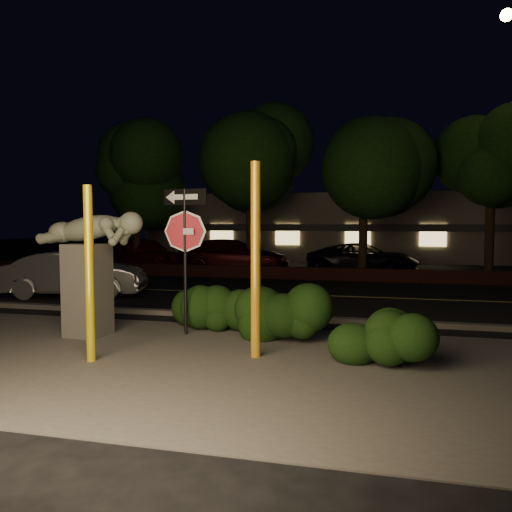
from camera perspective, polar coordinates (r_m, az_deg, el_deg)
The scene contains 23 objects.
ground at distance 18.97m, azimuth 4.24°, elevation -3.13°, with size 90.00×90.00×0.00m, color black.
patio at distance 8.50m, azimuth -8.40°, elevation -11.92°, with size 14.00×6.00×0.02m, color #4C4944.
road at distance 16.04m, azimuth 2.46°, elevation -4.40°, with size 80.00×8.00×0.01m, color black.
lane_marking at distance 16.04m, azimuth 2.46°, elevation -4.35°, with size 80.00×0.12×0.01m, color #BDBA4B.
curb at distance 12.10m, azimuth -1.37°, elevation -6.87°, with size 80.00×0.25×0.12m, color #4C4944.
brick_wall at distance 20.22m, azimuth 4.85°, elevation -1.99°, with size 40.00×0.35×0.50m, color #481D17.
parking_lot at distance 25.86m, azimuth 6.81°, elevation -1.25°, with size 40.00×12.00×0.01m, color black.
building at distance 33.70m, azimuth 8.48°, elevation 3.32°, with size 22.00×10.20×4.00m.
tree_far_a at distance 24.45m, azimuth -13.63°, elevation 10.90°, with size 4.60×4.60×7.43m.
tree_far_b at distance 22.79m, azimuth -0.69°, elevation 13.33°, with size 5.20×5.20×8.41m.
tree_far_c at distance 21.64m, azimuth 12.29°, elevation 12.70°, with size 4.80×4.80×7.84m.
tree_far_d at distance 22.52m, azimuth 25.41°, elevation 11.44°, with size 4.40×4.40×7.42m.
yellow_pole_left at distance 8.62m, azimuth -18.50°, elevation -2.03°, with size 0.15×0.15×2.92m, color yellow.
yellow_pole_right at distance 8.42m, azimuth -0.05°, elevation -0.57°, with size 0.17×0.17×3.33m, color gold.
signpost at distance 10.20m, azimuth -8.12°, elevation 2.76°, with size 1.00×0.25×2.99m.
sculpture at distance 10.57m, azimuth -18.55°, elevation -0.46°, with size 2.36×0.78×2.52m.
hedge_center at distance 10.77m, azimuth -5.17°, elevation -5.76°, with size 1.99×0.93×1.03m, color black.
hedge_right at distance 9.71m, azimuth 3.74°, elevation -6.13°, with size 1.93×1.03×1.26m, color black.
hedge_far_right at distance 8.39m, azimuth 13.88°, elevation -8.44°, with size 1.57×0.98×1.09m, color black.
silver_sedan at distance 16.48m, azimuth -20.00°, elevation -1.96°, with size 1.49×4.27×1.41m, color #AEAFB3.
parked_car_red at distance 24.86m, azimuth -12.64°, elevation 0.27°, with size 1.85×4.60×1.57m, color maroon.
parked_car_darkred at distance 23.21m, azimuth -2.61°, elevation 0.05°, with size 2.13×5.23×1.52m, color #390A0E.
parked_car_dark at distance 22.95m, azimuth 12.14°, elevation -0.27°, with size 2.27×4.93×1.37m, color black.
Camera 1 is at (3.10, -8.57, 2.32)m, focal length 35.00 mm.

